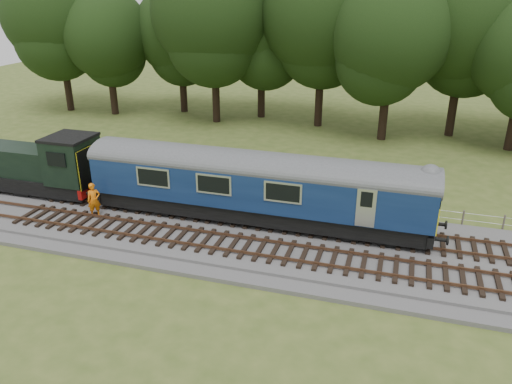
% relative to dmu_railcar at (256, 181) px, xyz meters
% --- Properties ---
extents(ground, '(120.00, 120.00, 0.00)m').
position_rel_dmu_railcar_xyz_m(ground, '(4.63, -1.40, -2.61)').
color(ground, '#445A21').
rests_on(ground, ground).
extents(ballast, '(70.00, 7.00, 0.35)m').
position_rel_dmu_railcar_xyz_m(ballast, '(4.63, -1.40, -2.43)').
color(ballast, '#4C4C4F').
rests_on(ballast, ground).
extents(track_north, '(67.20, 2.40, 0.21)m').
position_rel_dmu_railcar_xyz_m(track_north, '(4.63, -0.00, -2.19)').
color(track_north, black).
rests_on(track_north, ballast).
extents(track_south, '(67.20, 2.40, 0.21)m').
position_rel_dmu_railcar_xyz_m(track_south, '(4.63, -3.00, -2.19)').
color(track_south, black).
rests_on(track_south, ballast).
extents(fence, '(64.00, 0.12, 1.00)m').
position_rel_dmu_railcar_xyz_m(fence, '(4.63, 3.10, -2.61)').
color(fence, '#6B6054').
rests_on(fence, ground).
extents(tree_line, '(70.00, 8.00, 18.00)m').
position_rel_dmu_railcar_xyz_m(tree_line, '(4.63, 20.60, -2.61)').
color(tree_line, black).
rests_on(tree_line, ground).
extents(dmu_railcar, '(18.05, 2.86, 3.88)m').
position_rel_dmu_railcar_xyz_m(dmu_railcar, '(0.00, 0.00, 0.00)').
color(dmu_railcar, black).
rests_on(dmu_railcar, ground).
extents(shunter_loco, '(8.92, 2.60, 3.38)m').
position_rel_dmu_railcar_xyz_m(shunter_loco, '(-13.93, 0.00, -0.63)').
color(shunter_loco, black).
rests_on(shunter_loco, ground).
extents(worker, '(0.82, 0.81, 1.92)m').
position_rel_dmu_railcar_xyz_m(worker, '(-8.55, -2.07, -1.30)').
color(worker, orange).
rests_on(worker, ballast).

